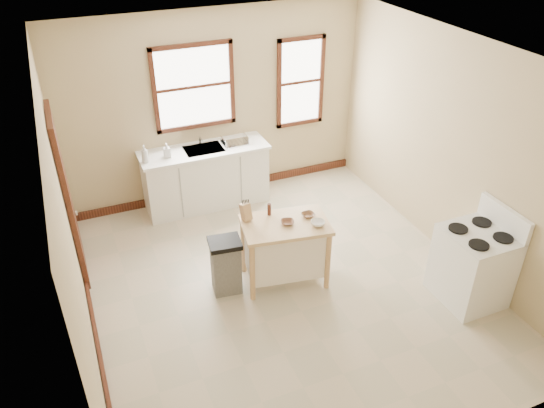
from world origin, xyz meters
The scene contains 23 objects.
floor centered at (0.00, 0.00, 0.00)m, with size 5.00×5.00×0.00m, color #BAB093.
ceiling centered at (0.00, 0.00, 2.80)m, with size 5.00×5.00×0.00m, color white.
wall_back centered at (0.00, 2.50, 1.40)m, with size 4.50×0.04×2.80m, color tan.
wall_left centered at (-2.25, 0.00, 1.40)m, with size 0.04×5.00×2.80m, color tan.
wall_right centered at (2.25, 0.00, 1.40)m, with size 0.04×5.00×2.80m, color tan.
window_main centered at (-0.30, 2.48, 1.75)m, with size 1.17×0.06×1.22m, color #35170E, non-canonical shape.
window_side centered at (1.35, 2.48, 1.60)m, with size 0.77×0.06×1.37m, color #35170E, non-canonical shape.
door_left centered at (-2.21, 1.30, 1.05)m, with size 0.06×0.90×2.10m, color #35170E.
baseboard_back centered at (0.00, 2.47, 0.06)m, with size 4.50×0.04×0.12m, color #35170E.
baseboard_left centered at (-2.22, 0.00, 0.06)m, with size 0.04×5.00×0.12m, color #35170E.
sink_counter centered at (-0.30, 2.20, 0.46)m, with size 1.86×0.62×0.92m, color white, non-canonical shape.
faucet centered at (-0.30, 2.38, 1.03)m, with size 0.03×0.03×0.22m, color silver.
soap_bottle_a centered at (-1.15, 2.11, 1.04)m, with size 0.10×0.10×0.25m, color #B2B2B2.
soap_bottle_b centered at (-0.84, 2.15, 1.02)m, with size 0.09×0.09×0.20m, color #B2B2B2.
dish_rack centered at (0.17, 2.19, 0.97)m, with size 0.37×0.28×0.09m, color silver, non-canonical shape.
kitchen_island centered at (0.06, 0.12, 0.41)m, with size 1.01×0.64×0.83m, color #D9AD80, non-canonical shape.
knife_block centered at (-0.33, 0.37, 0.93)m, with size 0.10×0.10×0.20m, color tan, non-canonical shape.
pepper_grinder centered at (-0.04, 0.36, 0.90)m, with size 0.04×0.04×0.15m, color #3F1B11.
bowl_a centered at (0.08, 0.10, 0.85)m, with size 0.15×0.15×0.04m, color brown.
bowl_b centered at (0.37, 0.15, 0.84)m, with size 0.15×0.15×0.04m, color brown.
bowl_c centered at (0.39, -0.06, 0.85)m, with size 0.17×0.17×0.05m, color white.
trash_bin centered at (-0.66, 0.21, 0.36)m, with size 0.37×0.31×0.71m, color slate, non-canonical shape.
gas_stove centered at (1.91, -1.01, 0.59)m, with size 0.73×0.73×1.17m, color white, non-canonical shape.
Camera 1 is at (-2.06, -4.53, 4.26)m, focal length 35.00 mm.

